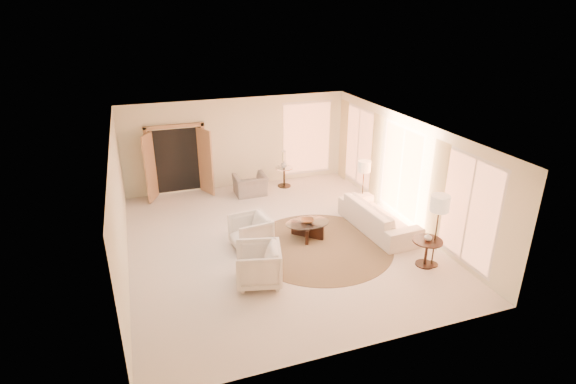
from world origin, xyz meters
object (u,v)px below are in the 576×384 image
object	(u,v)px
coffee_table	(307,228)
side_table	(284,175)
armchair_left	(250,231)
armchair_right	(258,263)
bowl	(308,221)
end_vase	(428,237)
accent_chair	(250,182)
side_vase	(284,164)
end_table	(427,248)
sofa	(378,217)
floor_lamp_near	(364,169)
floor_lamp_far	(440,207)

from	to	relation	value
coffee_table	side_table	bearing A→B (deg)	80.73
armchair_left	armchair_right	world-z (taller)	armchair_right
armchair_left	bowl	xyz separation A→B (m)	(1.46, 0.02, 0.01)
armchair_left	end_vase	size ratio (longest dim) A/B	5.06
accent_chair	side_table	bearing A→B (deg)	-165.65
armchair_left	side_vase	xyz separation A→B (m)	(2.02, 3.46, 0.30)
armchair_right	end_table	world-z (taller)	armchair_right
side_vase	sofa	bearing A→B (deg)	-70.29
armchair_right	coffee_table	size ratio (longest dim) A/B	0.70
armchair_right	accent_chair	xyz separation A→B (m)	(1.07, 4.66, -0.05)
accent_chair	coffee_table	xyz separation A→B (m)	(0.63, -3.14, -0.16)
coffee_table	floor_lamp_near	size ratio (longest dim) A/B	0.91
coffee_table	sofa	bearing A→B (deg)	-6.27
end_table	side_table	distance (m)	5.70
accent_chair	end_table	bearing A→B (deg)	116.81
bowl	side_vase	size ratio (longest dim) A/B	1.40
armchair_right	coffee_table	distance (m)	2.28
accent_chair	floor_lamp_near	bearing A→B (deg)	141.15
coffee_table	bowl	world-z (taller)	bowl
floor_lamp_near	floor_lamp_far	size ratio (longest dim) A/B	0.88
accent_chair	end_vase	size ratio (longest dim) A/B	5.49
armchair_right	end_vase	world-z (taller)	armchair_right
accent_chair	end_table	world-z (taller)	accent_chair
floor_lamp_near	accent_chair	bearing A→B (deg)	141.05
floor_lamp_near	sofa	bearing A→B (deg)	-98.00
side_table	floor_lamp_near	distance (m)	2.99
armchair_left	armchair_right	size ratio (longest dim) A/B	0.95
sofa	coffee_table	distance (m)	1.88
armchair_right	floor_lamp_far	xyz separation A→B (m)	(3.84, -0.61, 0.96)
sofa	side_vase	size ratio (longest dim) A/B	10.95
floor_lamp_near	floor_lamp_far	distance (m)	3.12
end_table	side_vase	size ratio (longest dim) A/B	2.89
coffee_table	side_table	size ratio (longest dim) A/B	2.10
sofa	accent_chair	bearing A→B (deg)	33.48
sofa	armchair_left	size ratio (longest dim) A/B	2.84
armchair_right	floor_lamp_near	distance (m)	4.56
floor_lamp_near	bowl	size ratio (longest dim) A/B	4.59
armchair_left	end_vase	xyz separation A→B (m)	(3.46, -2.05, 0.26)
end_vase	side_vase	distance (m)	5.70
armchair_right	bowl	size ratio (longest dim) A/B	2.91
side_table	bowl	size ratio (longest dim) A/B	1.98
sofa	end_table	xyz separation A→B (m)	(0.13, -1.87, 0.06)
floor_lamp_far	coffee_table	bearing A→B (deg)	135.18
accent_chair	floor_lamp_far	distance (m)	6.03
sofa	floor_lamp_far	distance (m)	2.21
floor_lamp_near	side_table	bearing A→B (deg)	120.97
armchair_right	end_table	xyz separation A→B (m)	(3.69, -0.56, -0.04)
coffee_table	end_table	xyz separation A→B (m)	(2.00, -2.08, 0.17)
end_table	end_vase	world-z (taller)	end_vase
end_table	bowl	bearing A→B (deg)	133.84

